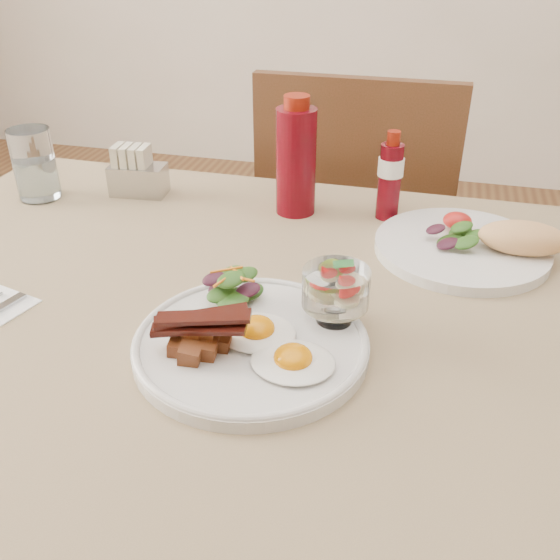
# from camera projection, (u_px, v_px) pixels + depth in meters

# --- Properties ---
(table) EXTENTS (1.33, 0.88, 0.75)m
(table) POSITION_uv_depth(u_px,v_px,m) (290.00, 362.00, 0.87)
(table) COLOR #582F1B
(table) RESTS_ON ground
(chair_far) EXTENTS (0.42, 0.42, 0.93)m
(chair_far) POSITION_uv_depth(u_px,v_px,m) (355.00, 240.00, 1.49)
(chair_far) COLOR #582F1B
(chair_far) RESTS_ON ground
(main_plate) EXTENTS (0.28, 0.28, 0.02)m
(main_plate) POSITION_uv_depth(u_px,v_px,m) (251.00, 345.00, 0.74)
(main_plate) COLOR silver
(main_plate) RESTS_ON table
(fried_eggs) EXTENTS (0.15, 0.13, 0.03)m
(fried_eggs) POSITION_uv_depth(u_px,v_px,m) (274.00, 345.00, 0.71)
(fried_eggs) COLOR white
(fried_eggs) RESTS_ON main_plate
(bacon_potato_pile) EXTENTS (0.12, 0.07, 0.05)m
(bacon_potato_pile) POSITION_uv_depth(u_px,v_px,m) (199.00, 334.00, 0.70)
(bacon_potato_pile) COLOR #652B14
(bacon_potato_pile) RESTS_ON main_plate
(side_salad) EXTENTS (0.08, 0.07, 0.04)m
(side_salad) POSITION_uv_depth(u_px,v_px,m) (233.00, 288.00, 0.80)
(side_salad) COLOR #204312
(side_salad) RESTS_ON main_plate
(fruit_cup) EXTENTS (0.08, 0.08, 0.08)m
(fruit_cup) POSITION_uv_depth(u_px,v_px,m) (336.00, 288.00, 0.75)
(fruit_cup) COLOR white
(fruit_cup) RESTS_ON main_plate
(second_plate) EXTENTS (0.29, 0.26, 0.07)m
(second_plate) POSITION_uv_depth(u_px,v_px,m) (476.00, 244.00, 0.94)
(second_plate) COLOR silver
(second_plate) RESTS_ON table
(ketchup_bottle) EXTENTS (0.08, 0.08, 0.20)m
(ketchup_bottle) POSITION_uv_depth(u_px,v_px,m) (296.00, 160.00, 1.04)
(ketchup_bottle) COLOR #54040D
(ketchup_bottle) RESTS_ON table
(hot_sauce_bottle) EXTENTS (0.05, 0.05, 0.15)m
(hot_sauce_bottle) POSITION_uv_depth(u_px,v_px,m) (390.00, 177.00, 1.03)
(hot_sauce_bottle) COLOR #54040D
(hot_sauce_bottle) RESTS_ON table
(sugar_caddy) EXTENTS (0.10, 0.06, 0.09)m
(sugar_caddy) POSITION_uv_depth(u_px,v_px,m) (137.00, 174.00, 1.14)
(sugar_caddy) COLOR #A9A9AE
(sugar_caddy) RESTS_ON table
(water_glass) EXTENTS (0.07, 0.07, 0.13)m
(water_glass) POSITION_uv_depth(u_px,v_px,m) (35.00, 168.00, 1.11)
(water_glass) COLOR white
(water_glass) RESTS_ON table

